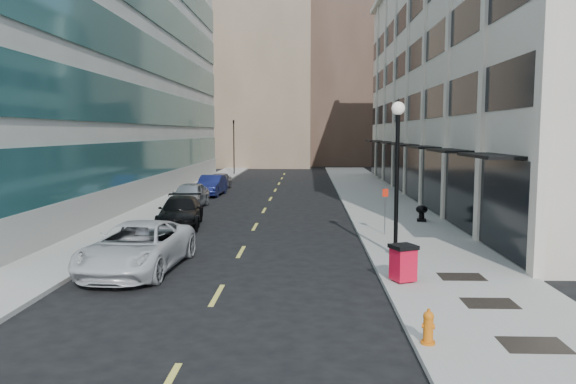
# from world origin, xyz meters

# --- Properties ---
(ground) EXTENTS (160.00, 160.00, 0.00)m
(ground) POSITION_xyz_m (0.00, 0.00, 0.00)
(ground) COLOR black
(ground) RESTS_ON ground
(sidewalk_right) EXTENTS (5.00, 80.00, 0.15)m
(sidewalk_right) POSITION_xyz_m (7.50, 20.00, 0.07)
(sidewalk_right) COLOR #9C9B8E
(sidewalk_right) RESTS_ON ground
(sidewalk_left) EXTENTS (3.00, 80.00, 0.15)m
(sidewalk_left) POSITION_xyz_m (-6.50, 20.00, 0.07)
(sidewalk_left) COLOR #9C9B8E
(sidewalk_left) RESTS_ON ground
(building_right) EXTENTS (15.30, 46.50, 18.25)m
(building_right) POSITION_xyz_m (16.94, 26.99, 8.99)
(building_right) COLOR beige
(building_right) RESTS_ON ground
(building_left) EXTENTS (16.14, 46.00, 20.00)m
(building_left) POSITION_xyz_m (-15.95, 27.00, 9.99)
(building_left) COLOR beige
(building_left) RESTS_ON ground
(skyline_tan_near) EXTENTS (14.00, 18.00, 28.00)m
(skyline_tan_near) POSITION_xyz_m (-4.00, 68.00, 14.00)
(skyline_tan_near) COLOR #987B63
(skyline_tan_near) RESTS_ON ground
(skyline_brown) EXTENTS (12.00, 16.00, 34.00)m
(skyline_brown) POSITION_xyz_m (8.00, 72.00, 17.00)
(skyline_brown) COLOR brown
(skyline_brown) RESTS_ON ground
(skyline_tan_far) EXTENTS (12.00, 14.00, 22.00)m
(skyline_tan_far) POSITION_xyz_m (-14.00, 78.00, 11.00)
(skyline_tan_far) COLOR #987B63
(skyline_tan_far) RESTS_ON ground
(skyline_stone) EXTENTS (10.00, 14.00, 20.00)m
(skyline_stone) POSITION_xyz_m (18.00, 66.00, 10.00)
(skyline_stone) COLOR beige
(skyline_stone) RESTS_ON ground
(grate_near) EXTENTS (1.40, 1.00, 0.01)m
(grate_near) POSITION_xyz_m (7.60, -2.00, 0.15)
(grate_near) COLOR black
(grate_near) RESTS_ON sidewalk_right
(grate_mid) EXTENTS (1.40, 1.00, 0.01)m
(grate_mid) POSITION_xyz_m (7.60, 1.00, 0.15)
(grate_mid) COLOR black
(grate_mid) RESTS_ON sidewalk_right
(grate_far) EXTENTS (1.40, 1.00, 0.01)m
(grate_far) POSITION_xyz_m (7.60, 3.80, 0.15)
(grate_far) COLOR black
(grate_far) RESTS_ON sidewalk_right
(road_centerline) EXTENTS (0.15, 68.20, 0.01)m
(road_centerline) POSITION_xyz_m (0.00, 17.00, 0.01)
(road_centerline) COLOR #D8CC4C
(road_centerline) RESTS_ON ground
(traffic_signal) EXTENTS (0.66, 0.66, 6.98)m
(traffic_signal) POSITION_xyz_m (-5.50, 48.00, 5.72)
(traffic_signal) COLOR black
(traffic_signal) RESTS_ON ground
(car_white_van) EXTENTS (3.12, 6.12, 1.66)m
(car_white_van) POSITION_xyz_m (-3.20, 4.83, 0.83)
(car_white_van) COLOR silver
(car_white_van) RESTS_ON ground
(car_black_pickup) EXTENTS (2.69, 5.34, 1.49)m
(car_black_pickup) POSITION_xyz_m (-3.79, 14.00, 0.74)
(car_black_pickup) COLOR black
(car_black_pickup) RESTS_ON ground
(car_silver_sedan) EXTENTS (2.02, 4.77, 1.61)m
(car_silver_sedan) POSITION_xyz_m (-4.80, 21.00, 0.81)
(car_silver_sedan) COLOR #9DA2A6
(car_silver_sedan) RESTS_ON ground
(car_blue_sedan) EXTENTS (1.86, 4.71, 1.53)m
(car_blue_sedan) POSITION_xyz_m (-4.62, 28.00, 0.76)
(car_blue_sedan) COLOR #151B52
(car_blue_sedan) RESTS_ON ground
(car_grey_sedan) EXTENTS (2.02, 4.25, 1.40)m
(car_grey_sedan) POSITION_xyz_m (-4.80, 32.72, 0.70)
(car_grey_sedan) COLOR gray
(car_grey_sedan) RESTS_ON ground
(fire_hydrant) EXTENTS (0.32, 0.32, 0.79)m
(fire_hydrant) POSITION_xyz_m (5.30, -2.00, 0.53)
(fire_hydrant) COLOR orange
(fire_hydrant) RESTS_ON sidewalk_right
(trash_bin) EXTENTS (0.94, 0.94, 1.16)m
(trash_bin) POSITION_xyz_m (5.62, 3.18, 0.77)
(trash_bin) COLOR red
(trash_bin) RESTS_ON sidewalk_right
(lamppost) EXTENTS (0.49, 0.49, 5.87)m
(lamppost) POSITION_xyz_m (5.99, 7.03, 3.60)
(lamppost) COLOR black
(lamppost) RESTS_ON sidewalk_right
(sign_post) EXTENTS (0.26, 0.07, 2.23)m
(sign_post) POSITION_xyz_m (6.16, 11.30, 1.60)
(sign_post) COLOR slate
(sign_post) RESTS_ON sidewalk_right
(urn_planter) EXTENTS (0.61, 0.61, 0.84)m
(urn_planter) POSITION_xyz_m (8.60, 15.14, 0.66)
(urn_planter) COLOR black
(urn_planter) RESTS_ON sidewalk_right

